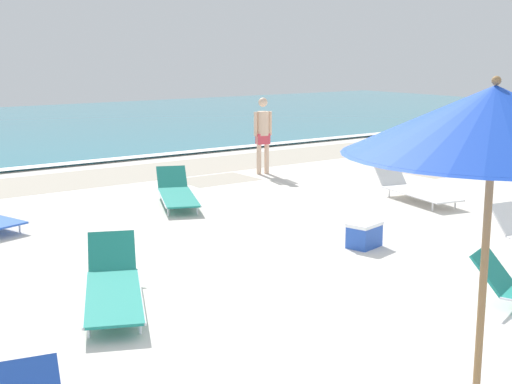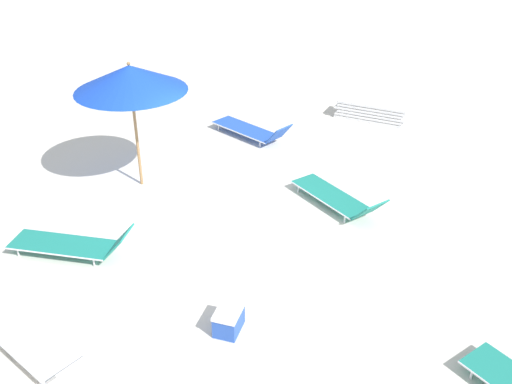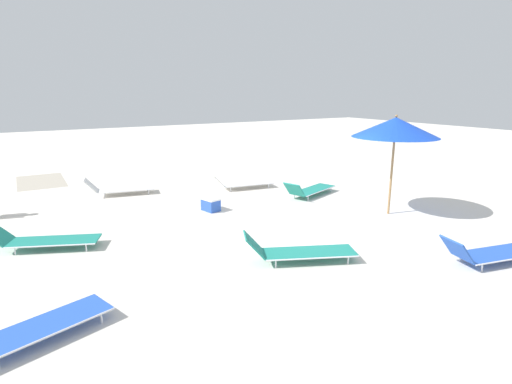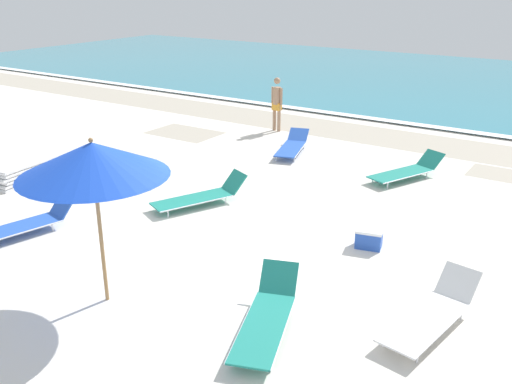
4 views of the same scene
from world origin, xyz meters
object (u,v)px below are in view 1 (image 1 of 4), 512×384
object	(u,v)px
sun_lounger_near_water_right	(177,193)
beachgoer_shoreline_child	(263,131)
cooler_box	(364,235)
beach_umbrella	(494,121)
sun_lounger_mid_beach_pair_a	(414,189)
sun_lounger_under_umbrella	(113,286)

from	to	relation	value
sun_lounger_near_water_right	beachgoer_shoreline_child	world-z (taller)	beachgoer_shoreline_child
beachgoer_shoreline_child	cooler_box	xyz separation A→B (m)	(-2.51, -5.90, -0.81)
beach_umbrella	sun_lounger_mid_beach_pair_a	xyz separation A→B (m)	(5.83, 5.86, -2.12)
beach_umbrella	sun_lounger_under_umbrella	xyz separation A→B (m)	(-1.26, 3.99, -2.12)
beach_umbrella	beachgoer_shoreline_child	size ratio (longest dim) A/B	1.51
cooler_box	sun_lounger_under_umbrella	bearing A→B (deg)	167.21
sun_lounger_under_umbrella	beach_umbrella	bearing A→B (deg)	-48.36
beach_umbrella	sun_lounger_near_water_right	world-z (taller)	beach_umbrella
sun_lounger_under_umbrella	beachgoer_shoreline_child	world-z (taller)	beachgoer_shoreline_child
beachgoer_shoreline_child	sun_lounger_under_umbrella	bearing A→B (deg)	53.31
sun_lounger_under_umbrella	sun_lounger_near_water_right	xyz separation A→B (m)	(3.25, 4.26, -0.00)
beachgoer_shoreline_child	cooler_box	world-z (taller)	beachgoer_shoreline_child
sun_lounger_mid_beach_pair_a	cooler_box	xyz separation A→B (m)	(-3.10, -1.81, -0.03)
sun_lounger_under_umbrella	beachgoer_shoreline_child	size ratio (longest dim) A/B	1.27
sun_lounger_near_water_right	sun_lounger_mid_beach_pair_a	distance (m)	4.53
sun_lounger_near_water_right	cooler_box	size ratio (longest dim) A/B	3.99
sun_lounger_mid_beach_pair_a	beachgoer_shoreline_child	xyz separation A→B (m)	(-0.59, 4.09, 0.78)
sun_lounger_mid_beach_pair_a	cooler_box	size ratio (longest dim) A/B	3.84
beach_umbrella	beachgoer_shoreline_child	distance (m)	11.32
sun_lounger_mid_beach_pair_a	cooler_box	world-z (taller)	sun_lounger_mid_beach_pair_a
sun_lounger_near_water_right	sun_lounger_mid_beach_pair_a	bearing A→B (deg)	-8.54
sun_lounger_mid_beach_pair_a	cooler_box	bearing A→B (deg)	-137.97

